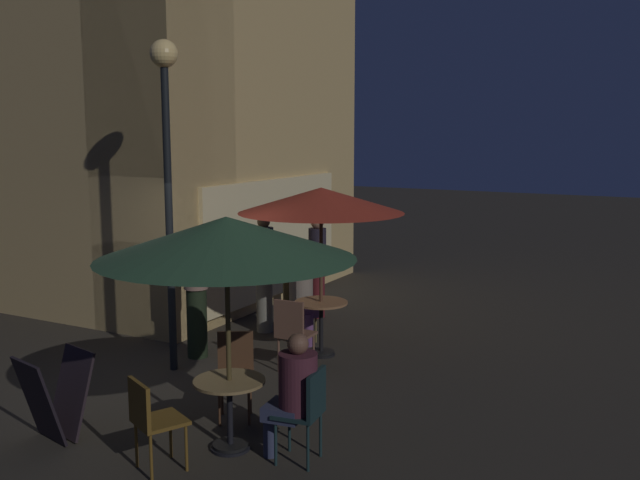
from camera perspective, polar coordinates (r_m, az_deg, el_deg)
ground_plane at (r=9.48m, az=-13.51°, el=-11.13°), size 60.00×60.00×0.00m
cafe_building at (r=13.61m, az=-14.25°, el=13.48°), size 6.15×7.17×8.75m
street_lamp_near_corner at (r=9.50m, az=-12.04°, el=8.18°), size 0.35×0.35×4.30m
menu_sandwich_board at (r=8.08m, az=-20.16°, el=-11.52°), size 0.75×0.68×0.90m
cafe_table_0 at (r=10.26m, az=0.09°, el=-5.99°), size 0.75×0.75×0.78m
cafe_table_1 at (r=7.41m, az=-7.16°, el=-12.36°), size 0.72×0.72×0.73m
patio_umbrella_0 at (r=9.97m, az=0.09°, el=3.10°), size 2.31×2.31×2.39m
patio_umbrella_1 at (r=7.00m, az=-7.41°, el=0.11°), size 2.53×2.53×2.36m
cafe_chair_0 at (r=11.02m, az=-1.68°, el=-5.06°), size 0.59×0.59×0.91m
cafe_chair_1 at (r=9.54m, az=-2.19°, el=-7.01°), size 0.44×0.44×0.99m
cafe_chair_2 at (r=7.07m, az=-1.05°, el=-13.01°), size 0.46×0.46×0.93m
cafe_chair_3 at (r=8.18m, az=-6.71°, el=-9.95°), size 0.54×0.54×0.96m
cafe_chair_4 at (r=7.07m, az=-13.22°, el=-13.36°), size 0.58×0.58×0.90m
patron_seated_0 at (r=10.86m, az=-1.41°, el=-4.44°), size 0.52×0.54×1.24m
patron_seated_1 at (r=7.06m, az=-2.09°, el=-11.66°), size 0.42×0.56×1.28m
patron_standing_2 at (r=11.37m, az=-4.43°, el=-2.59°), size 0.30×0.30×1.86m
patron_standing_3 at (r=10.24m, az=-9.74°, el=-4.35°), size 0.34×0.34×1.75m
patron_standing_4 at (r=12.23m, az=-0.21°, el=-2.02°), size 0.30×0.30×1.74m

